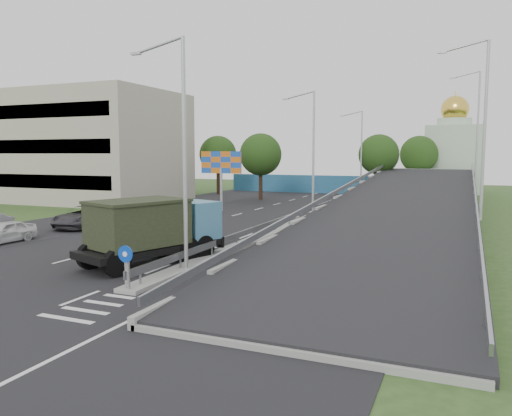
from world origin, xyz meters
The scene contains 22 objects.
ground centered at (0.00, 0.00, 0.00)m, with size 160.00×160.00×0.00m, color #2D4C1E.
road_surface centered at (-3.00, 20.00, 0.00)m, with size 26.00×90.00×0.04m, color black.
parking_strip centered at (-16.00, 20.00, 0.00)m, with size 8.00×90.00×0.05m, color black.
median centered at (0.00, 24.00, 0.10)m, with size 1.00×44.00×0.20m, color gray.
overpass_ramp centered at (7.50, 24.00, 1.75)m, with size 10.00×50.00×3.50m.
median_guardrail centered at (0.00, 24.00, 0.75)m, with size 0.09×44.00×0.71m.
sign_bollard centered at (0.00, 2.17, 1.03)m, with size 0.64×0.23×1.67m.
lamp_post_near centered at (0.11, 6.00, 5.81)m, with size 2.74×0.18×10.08m.
lamp_post_mid centered at (0.11, 26.00, 5.81)m, with size 2.74×0.18×10.08m.
lamp_post_far centered at (0.11, 46.00, 5.81)m, with size 2.74×0.18×10.08m.
beige_building centered at (-30.00, 32.00, 6.00)m, with size 24.00×14.00×12.00m, color #ADAB91.
blue_wall centered at (-4.00, 52.00, 1.20)m, with size 30.00×0.50×2.40m, color #206578.
church centered at (10.00, 60.00, 5.31)m, with size 7.00×7.00×13.80m.
billboard centered at (-9.00, 28.00, 4.19)m, with size 4.00×0.24×5.50m.
tree_left_mid centered at (-10.00, 40.00, 5.18)m, with size 4.80×4.80×7.60m.
tree_median_far centered at (2.00, 48.00, 5.18)m, with size 4.80×4.80×7.60m.
tree_left_far centered at (-18.00, 45.00, 5.18)m, with size 4.80×4.80×7.60m.
tree_ramp_far centered at (6.00, 55.00, 5.18)m, with size 4.80×4.80×7.60m.
dump_truck centered at (-2.13, 7.13, 1.74)m, with size 4.80×7.58×3.14m.
parked_car_a centered at (-13.46, 8.23, 0.67)m, with size 1.58×3.93×1.34m, color silver.
parked_car_c centered at (-13.48, 15.14, 0.78)m, with size 2.59×5.63×1.56m, color #363439.
parked_car_d centered at (-13.30, 18.32, 0.73)m, with size 2.05×5.03×1.46m, color gray.
Camera 1 is at (11.58, -12.89, 5.28)m, focal length 35.00 mm.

